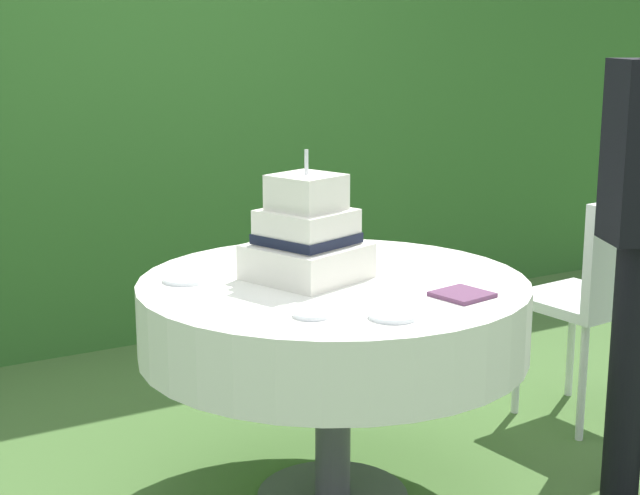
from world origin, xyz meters
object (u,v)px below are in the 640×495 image
napkin_stack (462,295)px  serving_plate_near (312,314)px  wedding_cake (307,237)px  serving_plate_far (186,279)px  garden_chair (598,288)px  cake_table (333,317)px  serving_plate_left (393,316)px  serving_plate_right (273,248)px

napkin_stack → serving_plate_near: bearing=173.9°
wedding_cake → napkin_stack: 0.51m
serving_plate_far → napkin_stack: 0.84m
serving_plate_near → garden_chair: 1.48m
cake_table → garden_chair: bearing=1.5°
wedding_cake → serving_plate_far: bearing=156.2°
cake_table → wedding_cake: wedding_cake is taller
serving_plate_far → garden_chair: garden_chair is taller
napkin_stack → garden_chair: garden_chair is taller
serving_plate_far → serving_plate_near: bearing=-73.7°
serving_plate_near → garden_chair: (1.43, 0.33, -0.20)m
cake_table → serving_plate_left: serving_plate_left is taller
serving_plate_left → serving_plate_far: bearing=117.3°
wedding_cake → serving_plate_right: wedding_cake is taller
serving_plate_near → napkin_stack: same height
serving_plate_far → serving_plate_right: same height
wedding_cake → serving_plate_left: (-0.01, -0.49, -0.12)m
napkin_stack → serving_plate_far: bearing=137.7°
serving_plate_near → serving_plate_left: bearing=-34.5°
serving_plate_far → napkin_stack: size_ratio=0.97×
garden_chair → serving_plate_near: bearing=-166.9°
napkin_stack → serving_plate_right: bearing=102.9°
napkin_stack → cake_table: bearing=122.5°
serving_plate_far → cake_table: bearing=-28.5°
wedding_cake → serving_plate_right: 0.43m
wedding_cake → serving_plate_near: bearing=-117.4°
cake_table → serving_plate_right: serving_plate_right is taller
wedding_cake → serving_plate_left: bearing=-91.3°
cake_table → serving_plate_right: size_ratio=10.30×
serving_plate_left → serving_plate_right: size_ratio=1.14×
wedding_cake → serving_plate_near: (-0.19, -0.36, -0.12)m
serving_plate_far → wedding_cake: bearing=-23.8°
serving_plate_left → garden_chair: 1.34m
serving_plate_near → serving_plate_right: size_ratio=0.90×
wedding_cake → napkin_stack: size_ratio=2.78×
wedding_cake → serving_plate_left: size_ratio=3.00×
cake_table → napkin_stack: bearing=-57.5°
cake_table → napkin_stack: napkin_stack is taller
serving_plate_left → napkin_stack: 0.30m
serving_plate_left → serving_plate_right: same height
serving_plate_right → serving_plate_far: bearing=-149.8°
cake_table → serving_plate_right: (0.04, 0.47, 0.12)m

